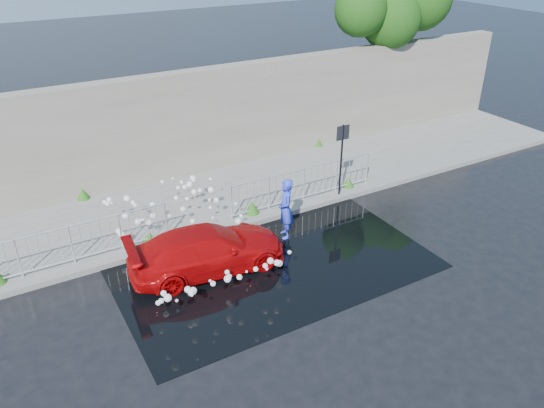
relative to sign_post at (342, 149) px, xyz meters
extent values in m
plane|color=black|center=(-4.20, -3.10, -1.72)|extent=(90.00, 90.00, 0.00)
cube|color=#62615D|center=(-4.20, 1.90, -1.65)|extent=(30.00, 4.00, 0.15)
cube|color=#62615D|center=(-4.20, -0.10, -1.64)|extent=(30.00, 0.25, 0.16)
cube|color=#6B675A|center=(-4.20, 4.10, 0.18)|extent=(30.00, 0.60, 3.50)
cube|color=black|center=(-3.70, -2.10, -1.72)|extent=(8.00, 5.00, 0.01)
cylinder|color=black|center=(0.00, 0.00, -0.47)|extent=(0.06, 0.06, 2.50)
cube|color=black|center=(0.00, 0.00, 0.53)|extent=(0.45, 0.04, 0.45)
cylinder|color=#332114|center=(5.80, 5.10, 0.78)|extent=(0.36, 0.36, 5.00)
sphere|color=#17370D|center=(5.30, 4.30, 2.88)|extent=(2.40, 2.40, 2.40)
sphere|color=#17370D|center=(3.80, 4.30, 3.28)|extent=(1.99, 1.99, 1.99)
cylinder|color=silver|center=(-5.70, 0.25, -1.02)|extent=(0.05, 0.05, 1.10)
cylinder|color=silver|center=(-8.20, 0.25, -0.50)|extent=(5.00, 0.04, 0.04)
cylinder|color=silver|center=(-8.20, 0.25, -1.45)|extent=(5.00, 0.04, 0.04)
cylinder|color=silver|center=(-3.70, 0.25, -1.02)|extent=(0.05, 0.05, 1.10)
cylinder|color=silver|center=(1.30, 0.25, -1.02)|extent=(0.05, 0.05, 1.10)
cylinder|color=silver|center=(-1.20, 0.25, -0.50)|extent=(5.00, 0.04, 0.04)
cylinder|color=silver|center=(-1.20, 0.25, -1.45)|extent=(5.00, 0.04, 0.04)
cone|color=#224A13|center=(-6.20, 0.30, -1.43)|extent=(0.36, 0.36, 0.28)
cone|color=#224A13|center=(-3.00, 0.30, -1.38)|extent=(0.44, 0.44, 0.39)
cone|color=#224A13|center=(0.60, 0.30, -1.40)|extent=(0.38, 0.38, 0.34)
cone|color=#224A13|center=(-7.20, 3.80, -1.40)|extent=(0.42, 0.42, 0.34)
cone|color=#224A13|center=(1.80, 3.80, -1.43)|extent=(0.34, 0.34, 0.28)
sphere|color=white|center=(-4.38, 0.10, -1.25)|extent=(0.07, 0.07, 0.07)
sphere|color=white|center=(-5.56, 0.33, -0.97)|extent=(0.09, 0.09, 0.09)
sphere|color=white|center=(-4.30, 0.44, -1.10)|extent=(0.09, 0.09, 0.09)
sphere|color=white|center=(-4.51, 1.43, -0.72)|extent=(0.18, 0.18, 0.18)
sphere|color=white|center=(-4.33, 1.52, -0.68)|extent=(0.08, 0.08, 0.08)
sphere|color=white|center=(-3.80, 1.48, -0.73)|extent=(0.09, 0.09, 0.09)
sphere|color=white|center=(-6.94, 1.52, -0.77)|extent=(0.12, 0.12, 0.12)
sphere|color=white|center=(-4.20, 0.68, -0.99)|extent=(0.09, 0.09, 0.09)
sphere|color=white|center=(-4.66, 1.45, -0.78)|extent=(0.13, 0.13, 0.13)
sphere|color=white|center=(-4.36, -0.66, -1.51)|extent=(0.14, 0.14, 0.14)
sphere|color=white|center=(-5.97, 0.53, -0.94)|extent=(0.15, 0.15, 0.15)
sphere|color=white|center=(-6.11, 0.51, -1.11)|extent=(0.16, 0.16, 0.16)
sphere|color=white|center=(-6.40, 0.52, -1.00)|extent=(0.18, 0.18, 0.18)
sphere|color=white|center=(-5.81, -0.69, -1.48)|extent=(0.07, 0.07, 0.07)
sphere|color=white|center=(-6.43, -0.39, -1.34)|extent=(0.10, 0.10, 0.10)
sphere|color=white|center=(-5.12, 0.94, -0.80)|extent=(0.13, 0.13, 0.13)
sphere|color=white|center=(-4.85, 0.80, -0.83)|extent=(0.10, 0.10, 0.10)
sphere|color=white|center=(-5.20, 1.86, -0.65)|extent=(0.10, 0.10, 0.10)
sphere|color=white|center=(-6.27, 1.33, -0.82)|extent=(0.12, 0.12, 0.12)
sphere|color=white|center=(-6.93, 0.31, -1.13)|extent=(0.16, 0.16, 0.16)
sphere|color=white|center=(-6.99, 1.66, -0.77)|extent=(0.11, 0.11, 0.11)
sphere|color=white|center=(-4.38, 0.96, -0.75)|extent=(0.12, 0.12, 0.12)
sphere|color=white|center=(-4.50, 1.12, -0.84)|extent=(0.16, 0.16, 0.16)
sphere|color=white|center=(-5.94, -0.36, -1.41)|extent=(0.18, 0.18, 0.18)
sphere|color=white|center=(-3.58, 0.23, -1.07)|extent=(0.09, 0.09, 0.09)
sphere|color=white|center=(-6.25, 1.19, -0.84)|extent=(0.11, 0.11, 0.11)
sphere|color=white|center=(-6.39, 1.49, -0.73)|extent=(0.17, 0.17, 0.17)
sphere|color=white|center=(-6.97, 0.39, -1.08)|extent=(0.16, 0.16, 0.16)
sphere|color=white|center=(-5.05, 0.66, -1.05)|extent=(0.14, 0.14, 0.14)
sphere|color=white|center=(-3.81, -0.37, -1.29)|extent=(0.17, 0.17, 0.17)
sphere|color=white|center=(-4.04, 0.95, -0.81)|extent=(0.17, 0.17, 0.17)
sphere|color=white|center=(-6.87, 1.51, -0.65)|extent=(0.14, 0.14, 0.14)
sphere|color=white|center=(-4.85, 1.91, -0.64)|extent=(0.06, 0.06, 0.06)
sphere|color=white|center=(-4.68, 1.63, -0.69)|extent=(0.10, 0.10, 0.10)
sphere|color=white|center=(-5.81, 1.01, -0.87)|extent=(0.15, 0.15, 0.15)
sphere|color=white|center=(-4.25, -0.42, -1.41)|extent=(0.16, 0.16, 0.16)
sphere|color=white|center=(-4.09, 0.46, -0.92)|extent=(0.15, 0.15, 0.15)
sphere|color=white|center=(-4.38, -0.55, -1.31)|extent=(0.12, 0.12, 0.12)
sphere|color=white|center=(-6.29, 0.42, -0.93)|extent=(0.10, 0.10, 0.10)
sphere|color=white|center=(-4.98, 0.12, -1.20)|extent=(0.14, 0.14, 0.14)
sphere|color=white|center=(-4.89, 1.37, -0.71)|extent=(0.11, 0.11, 0.11)
sphere|color=white|center=(-4.30, 1.65, -0.66)|extent=(0.17, 0.17, 0.17)
sphere|color=white|center=(-3.65, -0.24, -1.23)|extent=(0.10, 0.10, 0.10)
sphere|color=white|center=(-6.64, 0.83, -0.89)|extent=(0.18, 0.18, 0.18)
sphere|color=white|center=(-6.84, 1.39, -0.72)|extent=(0.07, 0.07, 0.07)
sphere|color=white|center=(-4.64, -2.48, -1.44)|extent=(0.06, 0.06, 0.06)
sphere|color=white|center=(-5.36, -2.98, -1.07)|extent=(0.11, 0.11, 0.11)
sphere|color=white|center=(-6.17, -2.78, -1.24)|extent=(0.18, 0.18, 0.18)
sphere|color=white|center=(-5.35, -2.91, -1.12)|extent=(0.17, 0.17, 0.17)
sphere|color=white|center=(-4.41, -3.01, -1.02)|extent=(0.13, 0.13, 0.13)
sphere|color=white|center=(-5.19, -2.66, -1.27)|extent=(0.12, 0.12, 0.12)
sphere|color=white|center=(-6.98, -2.73, -1.30)|extent=(0.12, 0.12, 0.12)
sphere|color=white|center=(-6.34, -3.11, -1.02)|extent=(0.14, 0.14, 0.14)
sphere|color=white|center=(-7.03, -3.19, -0.91)|extent=(0.12, 0.12, 0.12)
sphere|color=white|center=(-6.44, -3.47, -0.79)|extent=(0.07, 0.07, 0.07)
sphere|color=white|center=(-4.90, -3.46, -0.67)|extent=(0.12, 0.12, 0.12)
sphere|color=white|center=(-6.28, -2.74, -1.19)|extent=(0.16, 0.16, 0.16)
sphere|color=white|center=(-5.13, -3.09, -1.04)|extent=(0.14, 0.14, 0.14)
sphere|color=white|center=(-6.73, -2.33, -1.40)|extent=(0.14, 0.14, 0.14)
sphere|color=white|center=(-4.14, -3.09, -0.98)|extent=(0.15, 0.15, 0.15)
sphere|color=white|center=(-4.64, -3.50, -0.73)|extent=(0.07, 0.07, 0.07)
sphere|color=white|center=(-6.94, -3.38, -0.73)|extent=(0.17, 0.17, 0.17)
sphere|color=white|center=(-3.80, -2.66, -1.37)|extent=(0.16, 0.16, 0.16)
sphere|color=white|center=(-5.79, -3.07, -0.99)|extent=(0.13, 0.13, 0.13)
sphere|color=white|center=(-5.17, -2.50, -1.25)|extent=(0.12, 0.12, 0.12)
sphere|color=white|center=(-6.49, -2.54, -1.56)|extent=(0.08, 0.08, 0.08)
sphere|color=white|center=(-5.89, -3.16, -0.82)|extent=(0.06, 0.06, 0.06)
sphere|color=white|center=(-3.64, -2.86, -0.98)|extent=(0.10, 0.10, 0.10)
sphere|color=white|center=(-4.36, -3.18, -0.80)|extent=(0.16, 0.16, 0.16)
imported|color=#AC0608|center=(-5.24, -1.51, -1.14)|extent=(4.14, 1.98, 1.16)
imported|color=blue|center=(-2.70, -1.13, -0.84)|extent=(0.61, 0.75, 1.76)
camera|label=1|loc=(-9.45, -12.10, 6.19)|focal=35.00mm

